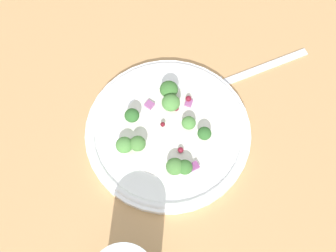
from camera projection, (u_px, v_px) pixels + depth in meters
ground_plane at (189, 128)px, 62.46cm from camera, size 180.00×180.00×2.00cm
plate at (168, 131)px, 60.23cm from camera, size 24.48×24.48×1.70cm
dressing_pool at (168, 130)px, 59.83cm from camera, size 14.20×14.20×0.20cm
broccoli_floret_0 at (171, 103)px, 59.08cm from camera, size 2.68×2.68×2.71cm
broccoli_floret_1 at (132, 116)px, 58.73cm from camera, size 2.17×2.17×2.20cm
broccoli_floret_2 at (204, 134)px, 57.91cm from camera, size 2.01×2.01×2.04cm
broccoli_floret_3 at (138, 144)px, 57.18cm from camera, size 2.31×2.31×2.34cm
broccoli_floret_4 at (185, 167)px, 55.92cm from camera, size 2.16×2.16×2.18cm
broccoli_floret_5 at (169, 89)px, 60.51cm from camera, size 2.74×2.74×2.77cm
broccoli_floret_6 at (190, 123)px, 58.99cm from camera, size 2.06×2.06×2.09cm
broccoli_floret_7 at (124, 145)px, 57.35cm from camera, size 2.45×2.45×2.48cm
broccoli_floret_8 at (172, 166)px, 56.01cm from camera, size 2.48×2.48×2.51cm
cranberry_0 at (163, 124)px, 59.36cm from camera, size 0.72×0.72×0.72cm
cranberry_1 at (188, 99)px, 61.32cm from camera, size 0.94×0.94×0.94cm
cranberry_2 at (176, 108)px, 60.37cm from camera, size 0.95×0.95×0.95cm
cranberry_3 at (178, 149)px, 58.00cm from camera, size 0.86×0.86×0.86cm
onion_bit_0 at (194, 166)px, 57.00cm from camera, size 1.73×1.72×0.54cm
onion_bit_1 at (150, 105)px, 61.18cm from camera, size 1.51×1.45×0.56cm
onion_bit_2 at (189, 103)px, 61.36cm from camera, size 1.06×1.24×0.50cm
fork at (250, 73)px, 65.08cm from camera, size 15.36×13.38×0.50cm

